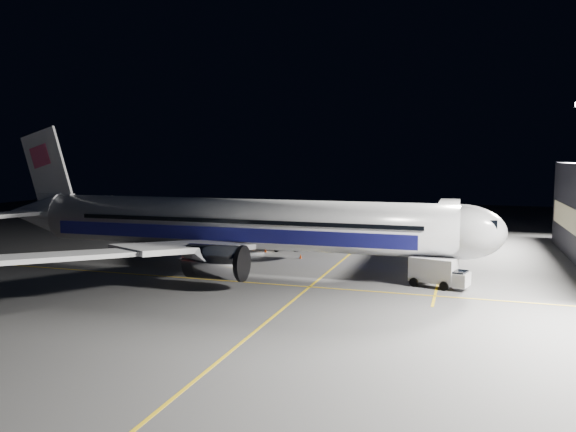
# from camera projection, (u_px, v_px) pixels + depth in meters

# --- Properties ---
(ground) EXTENTS (200.00, 200.00, 0.00)m
(ground) POSITION_uv_depth(u_px,v_px,m) (240.00, 269.00, 64.12)
(ground) COLOR #4C4C4F
(ground) RESTS_ON ground
(guide_line_main) EXTENTS (0.25, 80.00, 0.01)m
(guide_line_main) POSITION_uv_depth(u_px,v_px,m) (324.00, 275.00, 61.09)
(guide_line_main) COLOR gold
(guide_line_main) RESTS_ON ground
(guide_line_cross) EXTENTS (70.00, 0.25, 0.01)m
(guide_line_cross) POSITION_uv_depth(u_px,v_px,m) (217.00, 280.00, 58.44)
(guide_line_cross) COLOR gold
(guide_line_cross) RESTS_ON ground
(guide_line_side) EXTENTS (0.25, 40.00, 0.01)m
(guide_line_side) POSITION_uv_depth(u_px,v_px,m) (442.00, 265.00, 66.92)
(guide_line_side) COLOR gold
(guide_line_side) RESTS_ON ground
(airliner) EXTENTS (61.48, 54.22, 16.64)m
(airliner) POSITION_uv_depth(u_px,v_px,m) (230.00, 224.00, 63.91)
(airliner) COLOR silver
(airliner) RESTS_ON ground
(jet_bridge) EXTENTS (3.60, 34.40, 6.30)m
(jet_bridge) POSITION_uv_depth(u_px,v_px,m) (446.00, 219.00, 74.07)
(jet_bridge) COLOR #B2B2B7
(jet_bridge) RESTS_ON ground
(service_truck) EXTENTS (6.02, 3.72, 2.88)m
(service_truck) POSITION_uv_depth(u_px,v_px,m) (438.00, 272.00, 55.23)
(service_truck) COLOR silver
(service_truck) RESTS_ON ground
(baggage_tug) EXTENTS (3.23, 2.89, 1.95)m
(baggage_tug) POSITION_uv_depth(u_px,v_px,m) (275.00, 244.00, 77.09)
(baggage_tug) COLOR black
(baggage_tug) RESTS_ON ground
(safety_cone_a) EXTENTS (0.39, 0.39, 0.58)m
(safety_cone_a) POSITION_uv_depth(u_px,v_px,m) (265.00, 250.00, 75.63)
(safety_cone_a) COLOR #D93F09
(safety_cone_a) RESTS_ON ground
(safety_cone_b) EXTENTS (0.36, 0.36, 0.54)m
(safety_cone_b) POSITION_uv_depth(u_px,v_px,m) (301.00, 256.00, 70.95)
(safety_cone_b) COLOR #D93F09
(safety_cone_b) RESTS_ON ground
(safety_cone_c) EXTENTS (0.40, 0.40, 0.60)m
(safety_cone_c) POSITION_uv_depth(u_px,v_px,m) (276.00, 248.00, 77.46)
(safety_cone_c) COLOR #D93F09
(safety_cone_c) RESTS_ON ground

